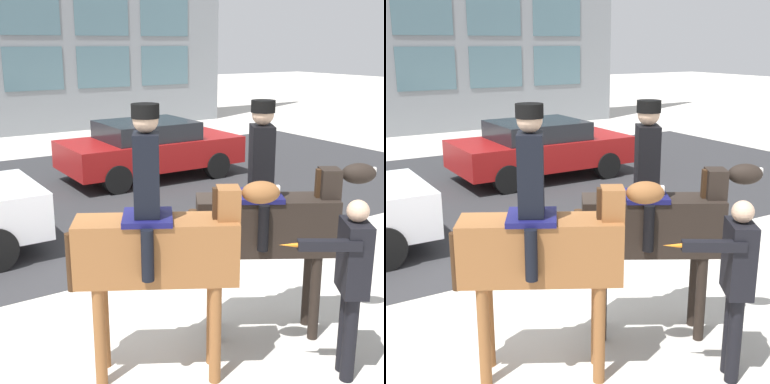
% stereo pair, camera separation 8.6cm
% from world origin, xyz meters
% --- Properties ---
extents(ground_plane, '(80.00, 80.00, 0.00)m').
position_xyz_m(ground_plane, '(0.00, 0.00, 0.00)').
color(ground_plane, beige).
extents(road_surface, '(20.27, 8.50, 0.01)m').
position_xyz_m(road_surface, '(0.00, 4.75, 0.00)').
color(road_surface, '#2D2D30').
rests_on(road_surface, ground_plane).
extents(mounted_horse_lead, '(1.76, 1.17, 2.58)m').
position_xyz_m(mounted_horse_lead, '(-0.60, -1.71, 1.34)').
color(mounted_horse_lead, brown).
rests_on(mounted_horse_lead, ground_plane).
extents(mounted_horse_companion, '(1.75, 1.20, 2.53)m').
position_xyz_m(mounted_horse_companion, '(0.74, -1.63, 1.32)').
color(mounted_horse_companion, black).
rests_on(mounted_horse_companion, ground_plane).
extents(pedestrian_bystander, '(0.91, 0.48, 1.75)m').
position_xyz_m(pedestrian_bystander, '(0.85, -2.65, 1.03)').
color(pedestrian_bystander, black).
rests_on(pedestrian_bystander, ground_plane).
extents(street_car_far_lane, '(4.10, 2.00, 1.34)m').
position_xyz_m(street_car_far_lane, '(2.95, 5.27, 0.71)').
color(street_car_far_lane, maroon).
rests_on(street_car_far_lane, ground_plane).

